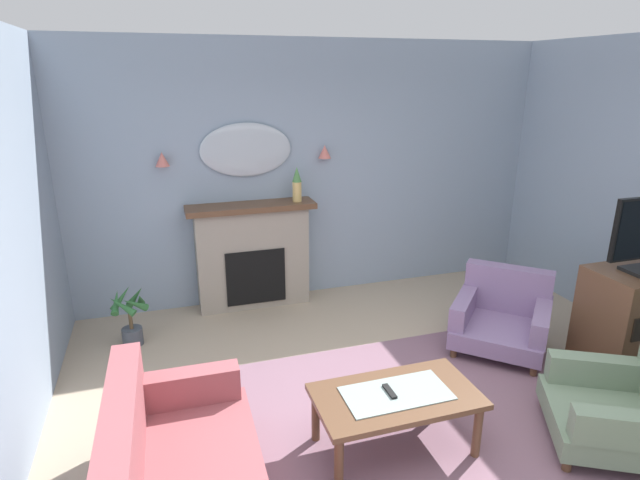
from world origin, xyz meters
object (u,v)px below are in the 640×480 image
armchair_by_coffee_table (502,315)px  potted_plant_small_fern (130,316)px  armchair_in_corner (628,408)px  wall_mirror (246,150)px  tv_cabinet (633,319)px  coffee_table (396,401)px  fireplace (253,257)px  tv_remote (390,392)px  wall_sconce_left (162,159)px  mantel_vase_left (297,184)px  wall_sconce_right (325,152)px

armchair_by_coffee_table → potted_plant_small_fern: armchair_by_coffee_table is taller
armchair_in_corner → potted_plant_small_fern: (-3.29, 2.51, -0.01)m
armchair_by_coffee_table → potted_plant_small_fern: 3.51m
wall_mirror → armchair_by_coffee_table: bearing=-40.1°
potted_plant_small_fern → tv_cabinet: bearing=-22.3°
wall_mirror → tv_cabinet: bearing=-39.4°
coffee_table → armchair_in_corner: armchair_in_corner is taller
fireplace → tv_remote: size_ratio=8.50×
wall_sconce_left → coffee_table: 3.25m
potted_plant_small_fern → fireplace: bearing=22.5°
potted_plant_small_fern → wall_mirror: bearing=27.7°
tv_remote → potted_plant_small_fern: bearing=130.0°
coffee_table → armchair_in_corner: 1.59m
coffee_table → tv_cabinet: size_ratio=1.22×
mantel_vase_left → tv_cabinet: size_ratio=0.41×
coffee_table → potted_plant_small_fern: (-1.76, 2.06, -0.09)m
mantel_vase_left → tv_cabinet: 3.38m
tv_remote → tv_cabinet: size_ratio=0.18×
tv_cabinet → wall_sconce_right: bearing=131.3°
mantel_vase_left → coffee_table: 2.74m
mantel_vase_left → armchair_in_corner: mantel_vase_left is taller
armchair_by_coffee_table → potted_plant_small_fern: bearing=162.3°
tv_cabinet → coffee_table: bearing=-171.8°
tv_remote → wall_sconce_left: bearing=115.8°
wall_mirror → wall_sconce_left: bearing=-176.6°
armchair_by_coffee_table → tv_cabinet: (0.83, -0.65, 0.15)m
potted_plant_small_fern → wall_sconce_right: bearing=16.2°
wall_sconce_left → wall_sconce_right: (1.70, 0.00, 0.00)m
wall_sconce_left → coffee_table: wall_sconce_left is taller
wall_mirror → tv_cabinet: size_ratio=1.07×
wall_mirror → armchair_in_corner: bearing=-57.7°
fireplace → wall_mirror: 1.15m
tv_remote → armchair_in_corner: 1.64m
fireplace → wall_mirror: wall_mirror is taller
wall_sconce_left → tv_remote: bearing=-64.2°
wall_sconce_left → tv_remote: (1.29, -2.66, -1.21)m
tv_cabinet → potted_plant_small_fern: tv_cabinet is taller
armchair_by_coffee_table → tv_cabinet: size_ratio=1.27×
tv_remote → tv_cabinet: bearing=7.6°
mantel_vase_left → wall_sconce_left: bearing=174.9°
wall_sconce_left → tv_cabinet: size_ratio=0.16×
wall_sconce_right → armchair_in_corner: bearing=-69.7°
mantel_vase_left → wall_sconce_left: 1.39m
wall_sconce_right → coffee_table: wall_sconce_right is taller
armchair_by_coffee_table → tv_remote: bearing=-148.9°
coffee_table → tv_remote: tv_remote is taller
mantel_vase_left → tv_remote: mantel_vase_left is taller
wall_mirror → wall_sconce_right: wall_mirror is taller
wall_mirror → armchair_in_corner: wall_mirror is taller
fireplace → armchair_by_coffee_table: bearing=-37.7°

